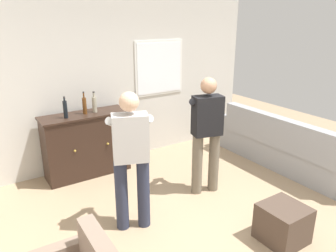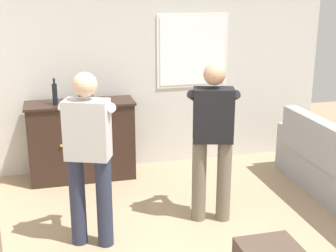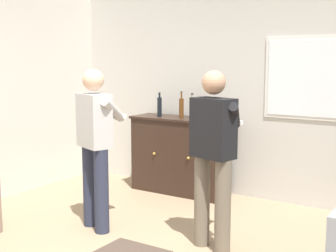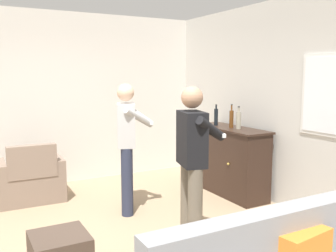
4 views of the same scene
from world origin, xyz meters
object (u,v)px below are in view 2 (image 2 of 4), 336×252
object	(u,v)px
bottle_spirits_clear	(80,91)
person_standing_left	(89,152)
sideboard_cabinet	(82,141)
bottle_liquor_amber	(55,94)
person_standing_right	(213,135)
bottle_wine_green	(94,91)

from	to	relation	value
bottle_spirits_clear	person_standing_left	size ratio (longest dim) A/B	0.21
person_standing_left	sideboard_cabinet	bearing A→B (deg)	88.90
bottle_liquor_amber	person_standing_right	world-z (taller)	person_standing_right
bottle_wine_green	bottle_liquor_amber	xyz separation A→B (m)	(-0.47, -0.06, 0.01)
person_standing_left	person_standing_right	world-z (taller)	same
bottle_liquor_amber	person_standing_left	xyz separation A→B (m)	(0.26, -1.58, -0.21)
bottle_spirits_clear	sideboard_cabinet	bearing A→B (deg)	167.23
sideboard_cabinet	bottle_liquor_amber	bearing A→B (deg)	-168.73
bottle_wine_green	person_standing_left	bearing A→B (deg)	-97.25
person_standing_left	person_standing_right	xyz separation A→B (m)	(1.27, 0.19, 0.00)
sideboard_cabinet	person_standing_left	world-z (taller)	person_standing_left
bottle_wine_green	bottle_liquor_amber	size ratio (longest dim) A/B	1.01
sideboard_cabinet	person_standing_left	distance (m)	1.70
bottle_wine_green	bottle_liquor_amber	bearing A→B (deg)	-173.04
person_standing_left	person_standing_right	size ratio (longest dim) A/B	1.00
bottle_spirits_clear	bottle_wine_green	bearing A→B (deg)	1.06
bottle_spirits_clear	bottle_liquor_amber	bearing A→B (deg)	-170.03
sideboard_cabinet	bottle_liquor_amber	distance (m)	0.71
sideboard_cabinet	bottle_spirits_clear	xyz separation A→B (m)	(0.02, -0.00, 0.64)
sideboard_cabinet	person_standing_left	xyz separation A→B (m)	(-0.03, -1.64, 0.43)
bottle_wine_green	bottle_spirits_clear	distance (m)	0.16
bottle_wine_green	person_standing_left	xyz separation A→B (m)	(-0.21, -1.64, -0.21)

